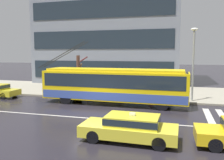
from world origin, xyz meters
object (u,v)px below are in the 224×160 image
(trolleybus, at_px, (114,85))
(taxi_oncoming_near, at_px, (130,127))
(bus_shelter, at_px, (108,77))
(pedestrian_approaching_curb, at_px, (152,79))
(pedestrian_walking_past, at_px, (102,83))
(pedestrian_at_shelter, at_px, (87,78))
(street_lamp, at_px, (193,58))
(pedestrian_waiting_by_pole, at_px, (123,78))
(street_tree_bare, at_px, (79,72))

(trolleybus, relative_size, taxi_oncoming_near, 2.77)
(bus_shelter, height_order, pedestrian_approaching_curb, bus_shelter)
(pedestrian_walking_past, bearing_deg, pedestrian_at_shelter, -123.75)
(pedestrian_at_shelter, distance_m, street_lamp, 10.05)
(taxi_oncoming_near, bearing_deg, pedestrian_at_shelter, 120.60)
(trolleybus, relative_size, pedestrian_waiting_by_pole, 6.43)
(pedestrian_at_shelter, distance_m, street_tree_bare, 1.70)
(taxi_oncoming_near, height_order, pedestrian_approaching_curb, pedestrian_approaching_curb)
(trolleybus, relative_size, pedestrian_at_shelter, 6.30)
(bus_shelter, height_order, pedestrian_at_shelter, bus_shelter)
(pedestrian_waiting_by_pole, xyz_separation_m, street_tree_bare, (-4.75, 0.04, 0.48))
(trolleybus, xyz_separation_m, pedestrian_waiting_by_pole, (-0.12, 3.91, 0.16))
(pedestrian_at_shelter, bearing_deg, pedestrian_approaching_curb, 11.54)
(trolleybus, distance_m, pedestrian_approaching_curb, 5.06)
(street_lamp, bearing_deg, taxi_oncoming_near, -107.64)
(bus_shelter, bearing_deg, pedestrian_walking_past, 132.25)
(taxi_oncoming_near, xyz_separation_m, street_lamp, (3.34, 10.49, 3.13))
(street_lamp, bearing_deg, trolleybus, -158.29)
(bus_shelter, xyz_separation_m, pedestrian_waiting_by_pole, (1.46, 0.45, -0.14))
(bus_shelter, xyz_separation_m, pedestrian_approaching_curb, (4.28, 0.82, -0.16))
(street_tree_bare, bearing_deg, bus_shelter, -8.56)
(pedestrian_at_shelter, xyz_separation_m, street_lamp, (9.83, -0.50, 2.02))
(pedestrian_walking_past, bearing_deg, pedestrian_approaching_curb, -2.46)
(pedestrian_approaching_curb, height_order, street_tree_bare, street_tree_bare)
(pedestrian_approaching_curb, height_order, pedestrian_waiting_by_pole, pedestrian_waiting_by_pole)
(taxi_oncoming_near, height_order, bus_shelter, bus_shelter)
(pedestrian_waiting_by_pole, bearing_deg, trolleybus, -88.27)
(trolleybus, distance_m, bus_shelter, 3.82)
(taxi_oncoming_near, distance_m, pedestrian_at_shelter, 12.81)
(pedestrian_approaching_curb, relative_size, street_tree_bare, 0.51)
(trolleybus, height_order, pedestrian_at_shelter, trolleybus)
(trolleybus, distance_m, pedestrian_walking_past, 5.18)
(taxi_oncoming_near, xyz_separation_m, pedestrian_waiting_by_pole, (-3.09, 11.89, 1.07))
(pedestrian_at_shelter, bearing_deg, pedestrian_waiting_by_pole, 14.84)
(trolleybus, relative_size, street_lamp, 2.08)
(pedestrian_walking_past, distance_m, street_tree_bare, 2.64)
(taxi_oncoming_near, relative_size, pedestrian_at_shelter, 2.27)
(taxi_oncoming_near, bearing_deg, bus_shelter, 111.69)
(pedestrian_at_shelter, height_order, pedestrian_waiting_by_pole, pedestrian_at_shelter)
(pedestrian_approaching_curb, bearing_deg, trolleybus, -122.23)
(trolleybus, height_order, pedestrian_approaching_curb, trolleybus)
(pedestrian_walking_past, relative_size, street_tree_bare, 0.45)
(taxi_oncoming_near, distance_m, pedestrian_waiting_by_pole, 12.33)
(street_tree_bare, bearing_deg, pedestrian_at_shelter, -35.22)
(pedestrian_at_shelter, height_order, street_lamp, street_lamp)
(taxi_oncoming_near, xyz_separation_m, pedestrian_walking_past, (-5.50, 12.48, 0.46))
(pedestrian_approaching_curb, distance_m, street_tree_bare, 7.59)
(pedestrian_walking_past, distance_m, street_lamp, 9.44)
(taxi_oncoming_near, bearing_deg, pedestrian_walking_past, 113.77)
(taxi_oncoming_near, xyz_separation_m, bus_shelter, (-4.55, 11.44, 1.22))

